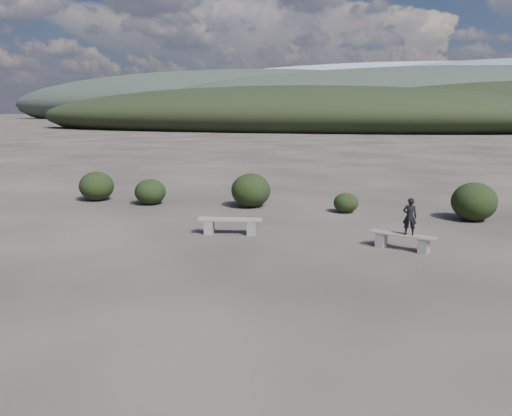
% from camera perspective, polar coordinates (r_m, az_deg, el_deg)
% --- Properties ---
extents(ground, '(1200.00, 1200.00, 0.00)m').
position_cam_1_polar(ground, '(10.28, -5.26, -9.65)').
color(ground, '#28231F').
rests_on(ground, ground).
extents(bench_left, '(1.96, 0.87, 0.48)m').
position_cam_1_polar(bench_left, '(14.91, -2.97, -1.91)').
color(bench_left, slate).
rests_on(bench_left, ground).
extents(bench_right, '(1.74, 0.78, 0.43)m').
position_cam_1_polar(bench_right, '(13.80, 16.37, -3.54)').
color(bench_right, slate).
rests_on(bench_right, ground).
extents(seated_person, '(0.38, 0.27, 0.99)m').
position_cam_1_polar(seated_person, '(13.61, 17.16, -0.93)').
color(seated_person, black).
rests_on(seated_person, bench_right).
extents(shrub_a, '(1.22, 1.22, 1.00)m').
position_cam_1_polar(shrub_a, '(20.10, -11.99, 1.82)').
color(shrub_a, black).
rests_on(shrub_a, ground).
extents(shrub_b, '(1.51, 1.51, 1.29)m').
position_cam_1_polar(shrub_b, '(19.09, -0.60, 2.03)').
color(shrub_b, black).
rests_on(shrub_b, ground).
extents(shrub_c, '(0.90, 0.90, 0.72)m').
position_cam_1_polar(shrub_c, '(18.36, 10.24, 0.58)').
color(shrub_c, black).
rests_on(shrub_c, ground).
extents(shrub_d, '(1.48, 1.48, 1.29)m').
position_cam_1_polar(shrub_d, '(18.22, 23.66, 0.67)').
color(shrub_d, black).
rests_on(shrub_d, ground).
extents(shrub_f, '(1.40, 1.40, 1.19)m').
position_cam_1_polar(shrub_f, '(21.58, -17.76, 2.40)').
color(shrub_f, black).
rests_on(shrub_f, ground).
extents(mountain_ridges, '(500.00, 400.00, 56.00)m').
position_cam_1_polar(mountain_ridges, '(348.11, 17.00, 11.68)').
color(mountain_ridges, black).
rests_on(mountain_ridges, ground).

